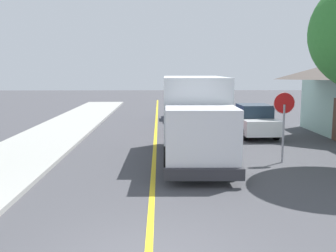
{
  "coord_description": "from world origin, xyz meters",
  "views": [
    {
      "loc": [
        0.22,
        -6.45,
        3.47
      ],
      "look_at": [
        0.53,
        7.73,
        1.4
      ],
      "focal_mm": 41.16,
      "sensor_mm": 36.0,
      "label": 1
    }
  ],
  "objects": [
    {
      "name": "box_truck",
      "position": [
        1.59,
        8.38,
        1.77
      ],
      "size": [
        2.52,
        7.22,
        3.2
      ],
      "color": "silver",
      "rests_on": "ground"
    },
    {
      "name": "centre_line_yellow",
      "position": [
        0.0,
        10.0,
        0.0
      ],
      "size": [
        0.16,
        56.0,
        0.01
      ],
      "primitive_type": "cube",
      "color": "gold",
      "rests_on": "ground"
    },
    {
      "name": "parked_car_mid",
      "position": [
        1.76,
        20.71,
        0.79
      ],
      "size": [
        1.9,
        4.44,
        1.67
      ],
      "color": "#2D4793",
      "rests_on": "ground"
    },
    {
      "name": "stop_sign",
      "position": [
        4.85,
        7.7,
        1.86
      ],
      "size": [
        0.8,
        0.1,
        2.65
      ],
      "color": "gray",
      "rests_on": "ground"
    },
    {
      "name": "parked_van_across",
      "position": [
        5.2,
        13.72,
        0.79
      ],
      "size": [
        1.94,
        4.46,
        1.67
      ],
      "color": "silver",
      "rests_on": "ground"
    },
    {
      "name": "parked_car_near",
      "position": [
        2.28,
        14.53,
        0.79
      ],
      "size": [
        1.98,
        4.47,
        1.67
      ],
      "color": "maroon",
      "rests_on": "ground"
    }
  ]
}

